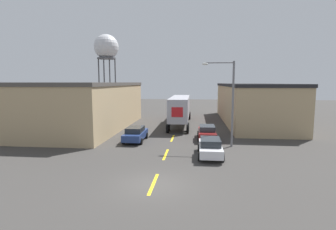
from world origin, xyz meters
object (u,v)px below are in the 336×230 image
Objects in this scene: street_lamp at (229,97)px; parked_car_right_near at (210,147)px; semi_truck at (181,108)px; water_tower at (106,48)px; parked_car_right_mid at (207,132)px; parked_car_left_far at (135,134)px.

parked_car_right_near is at bearing -117.12° from street_lamp.
water_tower is at bearing 130.30° from semi_truck.
parked_car_right_mid is at bearing -71.02° from semi_truck.
semi_truck is 0.90× the size of water_tower.
parked_car_left_far is 8.85m from parked_car_right_near.
semi_truck reaches higher than parked_car_right_mid.
parked_car_left_far is 7.59m from parked_car_right_mid.
parked_car_right_near is 44.93m from water_tower.
water_tower reaches higher than parked_car_right_near.
water_tower reaches higher than parked_car_right_mid.
street_lamp is (1.84, 3.59, 3.91)m from parked_car_right_near.
parked_car_left_far is 1.00× the size of parked_car_right_mid.
water_tower reaches higher than semi_truck.
street_lamp is at bearing -67.79° from semi_truck.
semi_truck is 3.30× the size of parked_car_left_far.
parked_car_right_mid is 0.57× the size of street_lamp.
street_lamp is at bearing -55.31° from water_tower.
semi_truck is at bearing 109.32° from parked_car_right_mid.
semi_truck reaches higher than parked_car_right_near.
water_tower is (-21.48, 30.77, 12.98)m from parked_car_right_mid.
street_lamp is at bearing 62.88° from parked_car_right_near.
parked_car_right_mid is 39.71m from water_tower.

